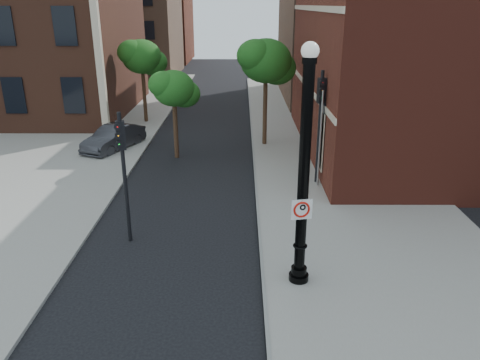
{
  "coord_description": "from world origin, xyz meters",
  "views": [
    {
      "loc": [
        1.42,
        -11.27,
        7.71
      ],
      "look_at": [
        1.36,
        2.0,
        2.69
      ],
      "focal_mm": 35.0,
      "sensor_mm": 36.0,
      "label": 1
    }
  ],
  "objects_px": {
    "lamppost": "(303,183)",
    "traffic_signal_right": "(320,110)",
    "no_parking_sign": "(302,209)",
    "parked_car": "(114,138)",
    "traffic_signal_left": "(123,157)"
  },
  "relations": [
    {
      "from": "lamppost",
      "to": "no_parking_sign",
      "type": "relative_size",
      "value": 11.65
    },
    {
      "from": "no_parking_sign",
      "to": "traffic_signal_right",
      "type": "height_order",
      "value": "traffic_signal_right"
    },
    {
      "from": "no_parking_sign",
      "to": "parked_car",
      "type": "distance_m",
      "value": 16.25
    },
    {
      "from": "parked_car",
      "to": "traffic_signal_left",
      "type": "xyz_separation_m",
      "value": [
        3.28,
        -10.76,
        2.36
      ]
    },
    {
      "from": "lamppost",
      "to": "traffic_signal_left",
      "type": "height_order",
      "value": "lamppost"
    },
    {
      "from": "parked_car",
      "to": "traffic_signal_left",
      "type": "distance_m",
      "value": 11.49
    },
    {
      "from": "no_parking_sign",
      "to": "traffic_signal_right",
      "type": "relative_size",
      "value": 0.12
    },
    {
      "from": "parked_car",
      "to": "traffic_signal_left",
      "type": "bearing_deg",
      "value": -49.7
    },
    {
      "from": "no_parking_sign",
      "to": "traffic_signal_left",
      "type": "relative_size",
      "value": 0.13
    },
    {
      "from": "traffic_signal_right",
      "to": "parked_car",
      "type": "bearing_deg",
      "value": 140.99
    },
    {
      "from": "parked_car",
      "to": "traffic_signal_right",
      "type": "bearing_deg",
      "value": -3.44
    },
    {
      "from": "lamppost",
      "to": "parked_car",
      "type": "height_order",
      "value": "lamppost"
    },
    {
      "from": "lamppost",
      "to": "traffic_signal_right",
      "type": "bearing_deg",
      "value": 78.01
    },
    {
      "from": "traffic_signal_right",
      "to": "lamppost",
      "type": "bearing_deg",
      "value": -114.23
    },
    {
      "from": "lamppost",
      "to": "parked_car",
      "type": "relative_size",
      "value": 1.64
    }
  ]
}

